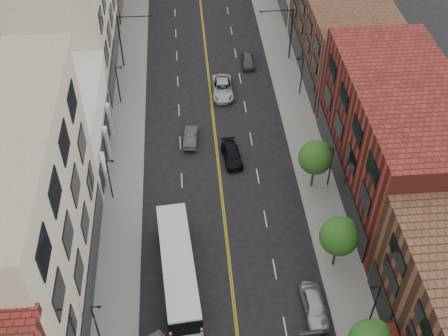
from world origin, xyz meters
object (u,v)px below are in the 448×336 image
object	(u,v)px
car_lane_behind	(191,137)
city_bus	(178,267)
car_lane_b	(223,88)
car_lane_c	(248,60)
car_parked_far	(315,306)
car_lane_a	(232,155)

from	to	relation	value
car_lane_behind	city_bus	bearing A→B (deg)	90.15
city_bus	car_lane_b	xyz separation A→B (m)	(6.08, 27.37, -1.06)
car_lane_c	car_parked_far	bearing A→B (deg)	-86.85
car_lane_behind	car_lane_b	world-z (taller)	car_lane_b
city_bus	car_lane_c	bearing A→B (deg)	69.02
car_parked_far	car_lane_a	world-z (taller)	car_parked_far
city_bus	car_lane_c	world-z (taller)	city_bus
car_parked_far	car_lane_b	world-z (taller)	car_parked_far
car_lane_a	car_lane_c	distance (m)	18.76
car_lane_behind	car_lane_a	xyz separation A→B (m)	(4.30, -3.36, -0.01)
car_lane_b	car_lane_c	bearing A→B (deg)	59.39
car_lane_behind	car_lane_a	world-z (taller)	car_lane_behind
city_bus	car_lane_a	distance (m)	16.40
car_lane_behind	car_lane_c	bearing A→B (deg)	-112.89
car_lane_b	car_lane_c	distance (m)	7.28
city_bus	car_lane_b	world-z (taller)	city_bus
city_bus	car_lane_c	xyz separation A→B (m)	(9.93, 33.55, -1.16)
car_lane_b	car_lane_a	bearing A→B (deg)	-88.64
car_lane_c	car_lane_behind	bearing A→B (deg)	-117.31
car_lane_a	car_lane_b	xyz separation A→B (m)	(0.00, 12.19, 0.12)
city_bus	car_lane_a	size ratio (longest dim) A/B	2.74
car_lane_behind	car_lane_a	bearing A→B (deg)	147.63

